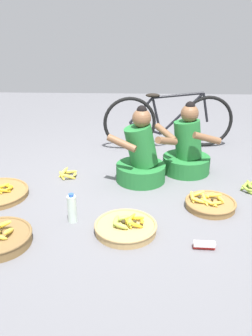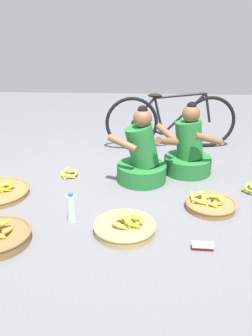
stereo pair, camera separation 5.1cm
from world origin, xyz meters
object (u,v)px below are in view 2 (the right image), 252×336
bicycle_leaning (171,121)px  vendor_woman_front (142,158)px  banana_basket_front_center (210,204)px  vendor_woman_behind (188,151)px  water_bottle (71,208)px  packet_carton_stack (203,246)px  banana_basket_back_center (125,227)px  loose_bananas_back_right (69,174)px

bicycle_leaning → vendor_woman_front: bearing=-108.3°
bicycle_leaning → banana_basket_front_center: size_ratio=3.70×
vendor_woman_behind → banana_basket_front_center: size_ratio=1.73×
vendor_woman_front → vendor_woman_behind: (0.50, 0.25, -0.00)m
bicycle_leaning → water_bottle: bearing=-115.7°
water_bottle → packet_carton_stack: (1.05, -0.34, -0.09)m
vendor_woman_behind → water_bottle: vendor_woman_behind is taller
vendor_woman_behind → packet_carton_stack: 1.46m
vendor_woman_behind → banana_basket_back_center: size_ratio=1.57×
vendor_woman_behind → bicycle_leaning: bearing=100.6°
vendor_woman_front → packet_carton_stack: (0.48, -1.19, -0.23)m
bicycle_leaning → water_bottle: (-0.92, -1.92, -0.23)m
banana_basket_back_center → banana_basket_front_center: (0.75, 0.43, -0.00)m
bicycle_leaning → banana_basket_front_center: bicycle_leaning is taller
banana_basket_front_center → loose_bananas_back_right: size_ratio=2.02×
vendor_woman_front → loose_bananas_back_right: vendor_woman_front is taller
loose_bananas_back_right → banana_basket_back_center: bearing=-57.2°
vendor_woman_front → bicycle_leaning: size_ratio=0.48×
vendor_woman_front → packet_carton_stack: bearing=-68.1°
banana_basket_front_center → vendor_woman_front: bearing=138.3°
packet_carton_stack → vendor_woman_behind: bearing=89.0°
vendor_woman_behind → loose_bananas_back_right: size_ratio=3.49×
water_bottle → banana_basket_front_center: bearing=13.5°
bicycle_leaning → banana_basket_front_center: 1.68m
water_bottle → packet_carton_stack: water_bottle is taller
loose_bananas_back_right → water_bottle: 0.94m
packet_carton_stack → bicycle_leaning: bearing=93.2°
bicycle_leaning → banana_basket_back_center: bicycle_leaning is taller
vendor_woman_front → banana_basket_back_center: (-0.12, -0.99, -0.21)m
vendor_woman_behind → water_bottle: size_ratio=3.03×
banana_basket_back_center → water_bottle: 0.48m
bicycle_leaning → packet_carton_stack: bearing=-86.8°
bicycle_leaning → banana_basket_back_center: 2.13m
loose_bananas_back_right → bicycle_leaning: bearing=41.4°
bicycle_leaning → loose_bananas_back_right: 1.56m
vendor_woman_front → banana_basket_back_center: 1.02m
vendor_woman_behind → bicycle_leaning: size_ratio=0.47×
banana_basket_back_center → vendor_woman_behind: bearing=63.5°
vendor_woman_behind → water_bottle: bearing=-134.2°
water_bottle → packet_carton_stack: size_ratio=1.59×
vendor_woman_behind → banana_basket_front_center: vendor_woman_behind is taller
bicycle_leaning → packet_carton_stack: size_ratio=10.29×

